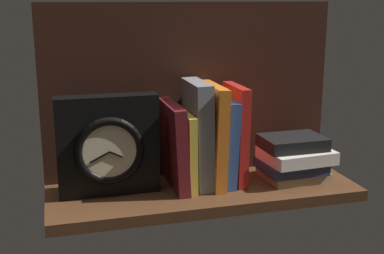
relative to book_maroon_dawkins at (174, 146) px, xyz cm
name	(u,v)px	position (x,y,z in cm)	size (l,w,h in cm)	color
ground_plane	(203,192)	(6.20, -2.45, -10.87)	(69.90, 23.80, 2.50)	#4C2D19
back_panel	(190,90)	(6.20, 8.85, 10.89)	(69.90, 1.20, 41.01)	black
book_maroon_dawkins	(174,146)	(0.00, 0.00, 0.00)	(2.66, 16.51, 19.24)	maroon
book_yellow_seinlanguage	(185,149)	(2.52, 0.00, -0.98)	(1.78, 15.32, 17.28)	gold
book_gray_chess	(198,134)	(5.55, 0.00, 2.35)	(3.69, 14.19, 23.95)	gray
book_orange_pandolfini	(212,135)	(8.98, 0.00, 1.91)	(2.58, 15.88, 23.05)	orange
book_blue_modern	(224,141)	(11.81, 0.00, 0.28)	(2.48, 13.95, 19.80)	#2D4C8E
book_red_requiem	(235,134)	(14.49, 0.00, 1.71)	(2.27, 13.19, 22.67)	red
framed_clock	(108,146)	(-14.78, -0.82, 1.24)	(21.89, 6.04, 21.89)	black
book_stack_side	(293,158)	(28.29, -2.61, -4.49)	(16.42, 14.01, 10.40)	#9E8966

